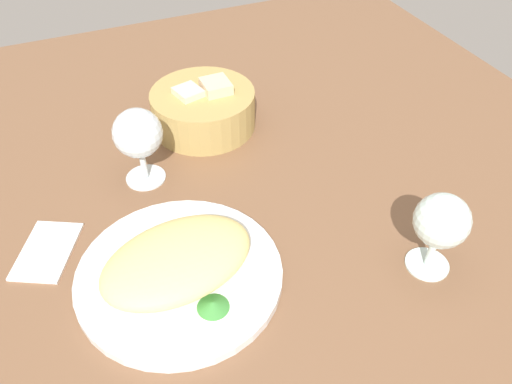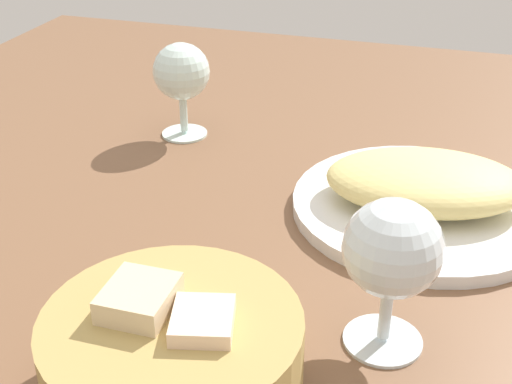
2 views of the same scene
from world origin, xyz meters
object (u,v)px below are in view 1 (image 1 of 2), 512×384
(wine_glass_near, at_px, (441,223))
(folded_napkin, at_px, (47,250))
(bread_basket, at_px, (204,108))
(wine_glass_far, at_px, (138,136))
(plate, at_px, (180,275))

(wine_glass_near, distance_m, folded_napkin, 0.54)
(bread_basket, xyz_separation_m, wine_glass_near, (0.17, -0.44, 0.04))
(bread_basket, height_order, wine_glass_far, wine_glass_far)
(plate, bearing_deg, wine_glass_far, 87.53)
(bread_basket, bearing_deg, wine_glass_far, -143.09)
(wine_glass_far, bearing_deg, wine_glass_near, -46.99)
(wine_glass_far, distance_m, folded_napkin, 0.21)
(plate, xyz_separation_m, wine_glass_far, (0.01, 0.22, 0.08))
(plate, relative_size, bread_basket, 1.48)
(wine_glass_near, bearing_deg, plate, 160.60)
(wine_glass_far, bearing_deg, bread_basket, 36.91)
(plate, height_order, wine_glass_near, wine_glass_near)
(bread_basket, xyz_separation_m, folded_napkin, (-0.31, -0.20, -0.03))
(plate, height_order, folded_napkin, plate)
(folded_napkin, bearing_deg, plate, -99.28)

